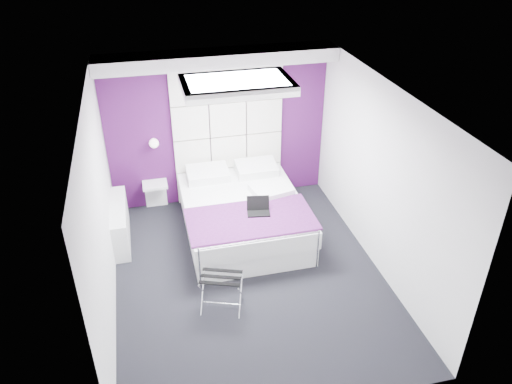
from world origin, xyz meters
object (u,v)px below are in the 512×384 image
nightstand (155,185)px  radiator (120,223)px  bed (243,215)px  luggage_rack (222,292)px  wall_lamp (154,142)px  laptop (258,208)px

nightstand → radiator: bearing=-128.9°
bed → nightstand: (-1.25, 0.97, 0.16)m
luggage_rack → wall_lamp: bearing=122.8°
radiator → laptop: bearing=-18.5°
luggage_rack → laptop: laptop is taller
nightstand → luggage_rack: 2.61m
bed → luggage_rack: 1.67m
bed → nightstand: bed is taller
radiator → luggage_rack: 2.18m
wall_lamp → bed: size_ratio=0.07×
nightstand → wall_lamp: bearing=34.0°
nightstand → laptop: bearing=-44.8°
wall_lamp → luggage_rack: size_ratio=0.30×
wall_lamp → laptop: bearing=-46.9°
luggage_rack → bed: bearing=88.6°
radiator → bed: 1.85m
nightstand → bed: bearing=-37.7°
nightstand → laptop: 1.96m
radiator → nightstand: 0.94m
nightstand → laptop: size_ratio=1.23×
wall_lamp → bed: (1.19, -1.01, -0.90)m
laptop → wall_lamp: bearing=142.4°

